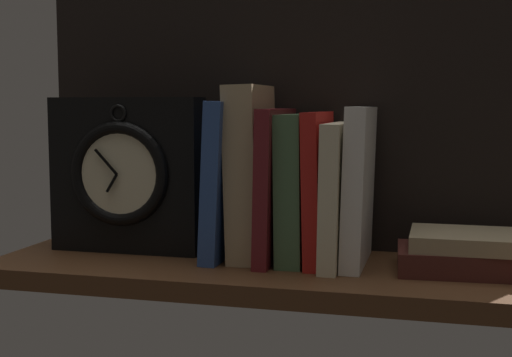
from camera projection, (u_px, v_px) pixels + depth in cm
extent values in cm
cube|color=#4C2D19|center=(281.00, 273.00, 90.73)|extent=(75.67, 24.47, 2.50)
cube|color=black|center=(300.00, 113.00, 99.80)|extent=(75.67, 1.20, 38.39)
cube|color=#2D4C8E|center=(226.00, 180.00, 94.05)|extent=(3.25, 14.67, 20.92)
cube|color=tan|center=(251.00, 173.00, 93.06)|extent=(4.70, 12.14, 23.01)
cube|color=maroon|center=(275.00, 185.00, 92.38)|extent=(2.32, 15.94, 19.92)
cube|color=#476B44|center=(297.00, 188.00, 91.69)|extent=(3.57, 13.12, 19.24)
cube|color=red|center=(319.00, 187.00, 90.93)|extent=(2.49, 14.21, 19.53)
cube|color=beige|center=(338.00, 193.00, 90.38)|extent=(2.52, 16.99, 18.13)
cube|color=silver|center=(359.00, 186.00, 89.59)|extent=(3.06, 14.67, 20.20)
cube|color=black|center=(128.00, 175.00, 97.74)|extent=(21.43, 5.00, 21.43)
torus|color=black|center=(118.00, 174.00, 94.91)|extent=(14.36, 1.76, 14.36)
cylinder|color=beige|center=(118.00, 174.00, 94.91)|extent=(11.59, 0.60, 11.59)
cube|color=black|center=(112.00, 183.00, 94.74)|extent=(1.75, 0.30, 2.57)
cube|color=black|center=(106.00, 162.00, 94.65)|extent=(3.33, 0.30, 3.51)
torus|color=black|center=(118.00, 113.00, 94.45)|extent=(2.44, 0.44, 2.44)
cube|color=#471E19|center=(463.00, 260.00, 85.77)|extent=(16.23, 11.22, 2.93)
cube|color=#9E8966|center=(476.00, 241.00, 85.51)|extent=(15.63, 11.00, 1.99)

